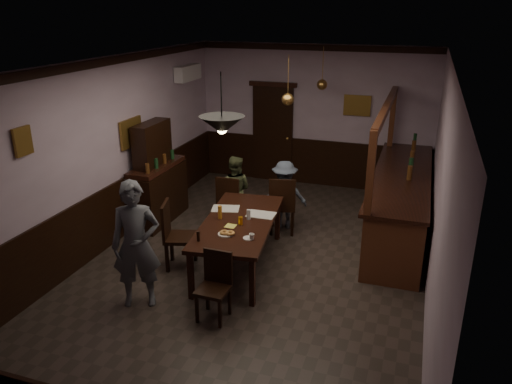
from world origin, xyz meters
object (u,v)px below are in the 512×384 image
at_px(coffee_cup, 252,236).
at_px(pendant_brass_far, 322,85).
at_px(chair_side, 174,232).
at_px(pendant_brass_mid, 288,100).
at_px(chair_near, 215,282).
at_px(soda_can, 240,221).
at_px(person_seated_left, 235,190).
at_px(person_standing, 136,245).
at_px(bar_counter, 400,201).
at_px(person_seated_right, 284,195).
at_px(pendant_iron, 222,125).
at_px(chair_far_left, 230,200).
at_px(dining_table, 239,224).
at_px(sideboard, 157,182).
at_px(chair_far_right, 282,203).

distance_m(coffee_cup, pendant_brass_far, 4.09).
distance_m(chair_side, pendant_brass_mid, 2.79).
bearing_deg(chair_near, soda_can, 95.92).
distance_m(person_seated_left, soda_can, 1.77).
bearing_deg(soda_can, coffee_cup, -52.99).
height_order(person_standing, bar_counter, bar_counter).
distance_m(chair_near, person_seated_right, 2.91).
distance_m(soda_can, pendant_iron, 1.69).
bearing_deg(chair_far_left, person_seated_right, -154.43).
bearing_deg(person_seated_left, dining_table, 108.20).
xyz_separation_m(bar_counter, pendant_brass_far, (-1.69, 1.22, 1.73)).
bearing_deg(pendant_brass_mid, person_standing, -112.62).
bearing_deg(chair_far_left, chair_side, 80.84).
bearing_deg(dining_table, chair_far_left, 117.07).
xyz_separation_m(sideboard, bar_counter, (4.20, 0.88, -0.16)).
height_order(chair_far_right, pendant_brass_mid, pendant_brass_mid).
bearing_deg(chair_near, chair_far_left, 108.54).
xyz_separation_m(dining_table, bar_counter, (2.20, 2.03, -0.12)).
xyz_separation_m(chair_side, pendant_brass_far, (1.41, 3.58, 1.73)).
bearing_deg(person_standing, person_seated_right, 44.08).
distance_m(chair_far_right, coffee_cup, 1.88).
distance_m(soda_can, pendant_brass_mid, 2.21).
bearing_deg(coffee_cup, pendant_brass_far, 81.21).
relative_size(chair_side, pendant_brass_far, 1.28).
distance_m(chair_side, bar_counter, 3.89).
height_order(chair_near, coffee_cup, chair_near).
bearing_deg(pendant_brass_mid, soda_can, -98.05).
distance_m(chair_far_right, pendant_iron, 2.78).
bearing_deg(chair_far_left, sideboard, 3.79).
distance_m(dining_table, soda_can, 0.20).
relative_size(chair_near, coffee_cup, 11.02).
xyz_separation_m(dining_table, chair_far_right, (0.30, 1.31, -0.12)).
height_order(person_seated_right, pendant_iron, pendant_iron).
relative_size(chair_near, soda_can, 7.35).
xyz_separation_m(dining_table, pendant_brass_far, (0.51, 3.25, 1.61)).
distance_m(person_seated_right, soda_can, 1.75).
distance_m(sideboard, pendant_brass_far, 3.63).
bearing_deg(person_seated_right, dining_table, 63.65).
distance_m(soda_can, sideboard, 2.44).
height_order(person_standing, pendant_brass_far, pendant_brass_far).
bearing_deg(person_seated_left, coffee_cup, 111.78).
bearing_deg(chair_side, pendant_brass_far, -38.19).
bearing_deg(pendant_brass_far, chair_far_left, -118.68).
bearing_deg(dining_table, pendant_iron, -82.93).
height_order(dining_table, chair_far_right, chair_far_right).
distance_m(person_seated_right, pendant_iron, 2.96).
xyz_separation_m(chair_side, pendant_brass_mid, (1.21, 1.82, 1.73)).
bearing_deg(pendant_iron, soda_can, 92.01).
height_order(person_seated_right, pendant_brass_far, pendant_brass_far).
xyz_separation_m(chair_side, person_seated_right, (1.16, 1.92, 0.04)).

